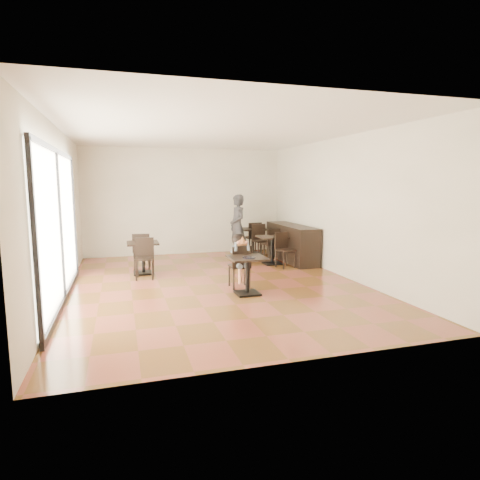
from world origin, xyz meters
name	(u,v)px	position (x,y,z in m)	size (l,w,h in m)	color
floor	(216,284)	(0.00, 0.00, 0.00)	(6.00, 8.00, 0.01)	brown
ceiling	(214,131)	(0.00, 0.00, 3.20)	(6.00, 8.00, 0.01)	white
wall_back	(185,202)	(0.00, 4.00, 1.60)	(6.00, 0.01, 3.20)	silver
wall_front	(294,230)	(0.00, -4.00, 1.60)	(6.00, 0.01, 3.20)	silver
wall_left	(60,212)	(-3.00, 0.00, 1.60)	(0.01, 8.00, 3.20)	silver
wall_right	(342,207)	(3.00, 0.00, 1.60)	(0.01, 8.00, 3.20)	silver
storefront_window	(59,225)	(-2.97, -0.50, 1.40)	(0.04, 4.50, 2.60)	white
child_table	(247,276)	(0.40, -0.98, 0.37)	(0.70, 0.70, 0.74)	black
child_chair	(239,266)	(0.40, -0.43, 0.44)	(0.40, 0.40, 0.89)	black
child	(239,261)	(0.40, -0.43, 0.56)	(0.40, 0.56, 1.12)	slate
plate	(249,257)	(0.40, -1.08, 0.74)	(0.25, 0.25, 0.01)	black
pizza_slice	(242,243)	(0.40, -0.62, 0.97)	(0.26, 0.20, 0.06)	tan
adult_patron	(237,226)	(1.35, 2.95, 0.91)	(0.67, 0.44, 1.83)	#3A393E
cafe_table_mid	(272,250)	(1.95, 1.69, 0.37)	(0.71, 0.71, 0.75)	black
cafe_table_left	(143,258)	(-1.43, 1.46, 0.38)	(0.72, 0.72, 0.76)	black
cafe_table_back	(253,241)	(1.92, 3.25, 0.40)	(0.76, 0.76, 0.80)	black
chair_mid_a	(270,244)	(2.10, 2.24, 0.45)	(0.40, 0.40, 0.90)	black
chair_mid_b	(285,250)	(2.10, 1.14, 0.45)	(0.40, 0.40, 0.90)	black
chair_left_a	(142,251)	(-1.43, 2.01, 0.46)	(0.41, 0.41, 0.92)	black
chair_left_b	(144,259)	(-1.43, 0.91, 0.46)	(0.41, 0.41, 0.92)	black
chair_back_a	(253,238)	(2.00, 3.50, 0.48)	(0.43, 0.43, 0.96)	black
chair_back_b	(261,241)	(2.00, 2.70, 0.48)	(0.43, 0.43, 0.96)	black
service_counter	(292,243)	(2.65, 2.00, 0.50)	(0.60, 2.40, 1.00)	black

